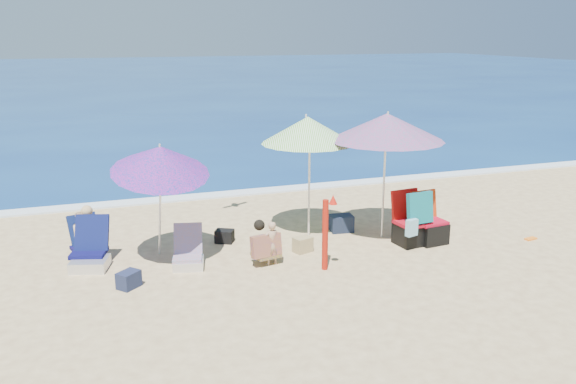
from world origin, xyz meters
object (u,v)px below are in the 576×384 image
object	(u,v)px
umbrella_striped	(308,130)
chair_navy	(90,254)
furled_umbrella	(327,228)
person_center	(268,244)
person_left	(83,234)
umbrella_blue	(160,160)
camp_chair_right	(412,225)
chair_rainbow	(188,256)
camp_chair_left	(430,228)
umbrella_turquoise	(387,127)

from	to	relation	value
umbrella_striped	chair_navy	distance (m)	4.44
furled_umbrella	person_center	distance (m)	1.05
furled_umbrella	person_left	size ratio (longest dim) A/B	1.45
umbrella_blue	camp_chair_right	distance (m)	4.69
chair_rainbow	camp_chair_left	world-z (taller)	camp_chair_left
chair_navy	person_center	world-z (taller)	chair_navy
umbrella_blue	camp_chair_left	xyz separation A→B (m)	(4.82, -0.53, -1.53)
camp_chair_left	umbrella_blue	bearing A→B (deg)	173.71
chair_navy	person_center	size ratio (longest dim) A/B	1.24
person_center	person_left	bearing A→B (deg)	153.94
umbrella_striped	furled_umbrella	distance (m)	2.26
person_left	umbrella_turquoise	bearing A→B (deg)	-8.77
umbrella_blue	camp_chair_left	bearing A→B (deg)	-6.29
umbrella_turquoise	person_left	size ratio (longest dim) A/B	2.71
umbrella_striped	person_center	xyz separation A→B (m)	(-1.19, -1.27, -1.67)
umbrella_blue	chair_rainbow	xyz separation A→B (m)	(0.34, -0.24, -1.63)
umbrella_turquoise	umbrella_striped	xyz separation A→B (m)	(-1.29, 0.67, -0.09)
furled_umbrella	camp_chair_left	bearing A→B (deg)	14.67
umbrella_striped	person_center	world-z (taller)	umbrella_striped
person_left	camp_chair_left	bearing A→B (deg)	-12.48
chair_rainbow	person_left	bearing A→B (deg)	146.97
umbrella_turquoise	furled_umbrella	bearing A→B (deg)	-145.40
umbrella_turquoise	person_left	world-z (taller)	umbrella_turquoise
umbrella_turquoise	chair_rainbow	size ratio (longest dim) A/B	3.49
chair_rainbow	person_center	world-z (taller)	person_center
umbrella_turquoise	camp_chair_right	distance (m)	1.86
umbrella_blue	chair_navy	xyz separation A→B (m)	(-1.21, 0.31, -1.60)
umbrella_turquoise	camp_chair_left	size ratio (longest dim) A/B	2.61
chair_rainbow	camp_chair_left	distance (m)	4.49
camp_chair_left	person_left	world-z (taller)	camp_chair_left
umbrella_striped	camp_chair_left	world-z (taller)	umbrella_striped
camp_chair_right	umbrella_turquoise	bearing A→B (deg)	121.78
person_left	chair_rainbow	bearing A→B (deg)	-33.03
camp_chair_left	chair_rainbow	bearing A→B (deg)	176.29
camp_chair_left	camp_chair_right	distance (m)	0.39
umbrella_blue	chair_rainbow	size ratio (longest dim) A/B	3.11
umbrella_blue	furled_umbrella	xyz separation A→B (m)	(2.47, -1.15, -1.09)
chair_rainbow	person_left	world-z (taller)	person_left
umbrella_turquoise	person_left	xyz separation A→B (m)	(-5.41, 0.83, -1.72)
person_left	furled_umbrella	bearing A→B (deg)	-27.59
camp_chair_right	person_center	size ratio (longest dim) A/B	1.35
umbrella_blue	chair_rainbow	distance (m)	1.68
umbrella_striped	umbrella_blue	xyz separation A→B (m)	(-2.82, -0.66, -0.23)
camp_chair_left	chair_navy	bearing A→B (deg)	172.02
chair_navy	person_left	xyz separation A→B (m)	(-0.08, 0.51, 0.20)
chair_rainbow	person_left	xyz separation A→B (m)	(-1.63, 1.06, 0.23)
umbrella_turquoise	person_left	distance (m)	5.73
umbrella_striped	chair_navy	xyz separation A→B (m)	(-4.03, -0.34, -1.83)
person_center	person_left	size ratio (longest dim) A/B	0.85
chair_navy	person_left	bearing A→B (deg)	99.34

